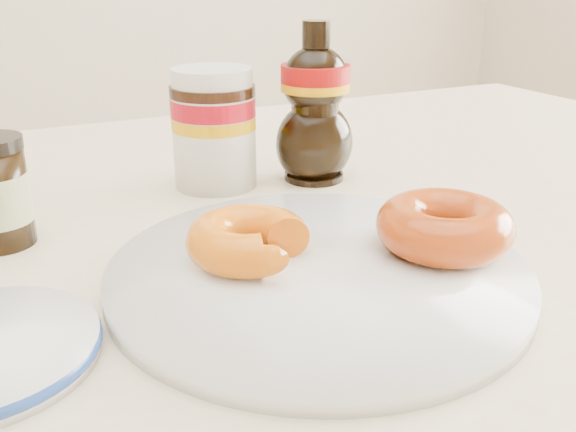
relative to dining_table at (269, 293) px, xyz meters
name	(u,v)px	position (x,y,z in m)	size (l,w,h in m)	color
dining_table	(269,293)	(0.00, 0.00, 0.00)	(1.40, 0.90, 0.75)	#F9EDBD
plate	(318,272)	(-0.02, -0.14, 0.09)	(0.31, 0.31, 0.02)	white
donut_bitten	(248,239)	(-0.07, -0.11, 0.11)	(0.09, 0.09, 0.03)	#ED570D
donut_whole	(444,226)	(0.08, -0.16, 0.12)	(0.10, 0.10, 0.04)	#A3390A
nutella_jar	(214,124)	(-0.01, 0.10, 0.15)	(0.09, 0.09, 0.12)	white
syrup_bottle	(315,103)	(0.09, 0.08, 0.17)	(0.09, 0.07, 0.17)	black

